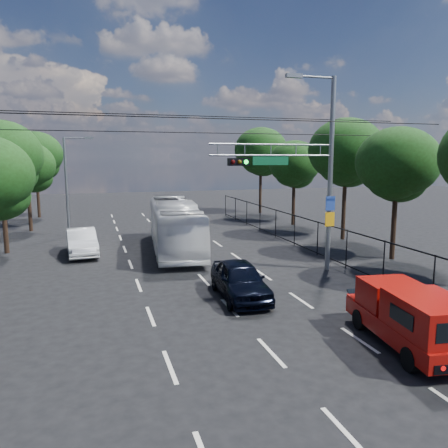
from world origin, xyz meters
name	(u,v)px	position (x,y,z in m)	size (l,w,h in m)	color
ground	(271,352)	(0.00, 0.00, 0.00)	(120.00, 120.00, 0.00)	black
lane_markings	(179,253)	(0.00, 14.00, 0.01)	(6.12, 38.00, 0.01)	beige
signal_mast	(309,166)	(5.28, 7.99, 5.24)	(6.43, 0.39, 9.50)	slate
streetlight_left	(69,181)	(-6.33, 22.00, 3.94)	(2.09, 0.22, 7.08)	slate
utility_wires	(198,123)	(0.00, 8.83, 7.23)	(22.00, 5.04, 0.74)	black
fence_right	(308,234)	(7.60, 12.17, 1.03)	(0.06, 34.03, 2.00)	black
tree_right_b	(397,168)	(11.22, 9.02, 5.06)	(4.50, 4.50, 7.31)	black
tree_right_c	(346,156)	(11.82, 15.02, 5.73)	(5.10, 5.10, 8.29)	black
tree_right_d	(294,167)	(11.42, 22.02, 4.85)	(4.32, 4.32, 7.02)	black
tree_right_e	(261,154)	(11.62, 30.02, 5.94)	(5.28, 5.28, 8.58)	black
tree_left_c	(1,162)	(-9.78, 17.02, 5.40)	(4.80, 4.80, 7.80)	black
tree_left_d	(27,169)	(-9.38, 25.02, 4.72)	(4.20, 4.20, 6.83)	black
tree_left_e	(36,158)	(-9.58, 33.02, 5.53)	(4.92, 4.92, 7.99)	black
red_pickup	(410,316)	(4.12, -0.87, 0.98)	(2.44, 5.14, 1.84)	black
navy_hatchback	(240,280)	(0.77, 5.05, 0.75)	(1.78, 4.42, 1.50)	black
white_bus	(175,226)	(-0.05, 14.84, 1.53)	(2.56, 10.96, 3.05)	silver
white_van	(82,242)	(-5.50, 15.24, 0.75)	(1.59, 4.55, 1.50)	white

